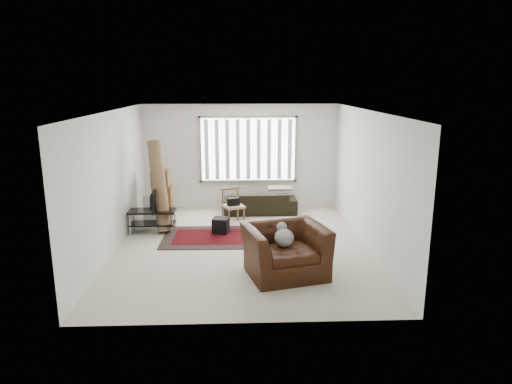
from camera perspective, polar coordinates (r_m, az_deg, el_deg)
room at (r=9.30m, az=-1.66°, el=4.47°), size 6.00×6.02×2.71m
persian_rug at (r=9.82m, az=-5.05°, el=-5.63°), size 2.26×1.52×0.02m
tv_stand at (r=10.27m, az=-12.80°, el=-2.98°), size 1.01×0.46×0.51m
tv at (r=10.17m, az=-12.91°, el=-0.95°), size 0.11×0.82×0.47m
subwoofer at (r=10.03m, az=-4.44°, el=-4.16°), size 0.38×0.38×0.33m
moving_boxes at (r=11.15m, az=-11.69°, el=-0.59°), size 0.50×0.46×1.20m
white_flatpack at (r=10.71m, az=-12.48°, el=-2.31°), size 0.58×0.27×0.72m
rolled_rug at (r=10.26m, az=-12.01°, el=0.73°), size 0.63×0.94×2.00m
sofa at (r=11.50m, az=0.40°, el=-0.89°), size 1.89×0.84×0.72m
side_chair at (r=10.65m, az=-2.88°, el=-1.54°), size 0.58×0.58×0.83m
armchair at (r=7.84m, az=3.67°, el=-6.86°), size 1.58×1.45×0.98m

